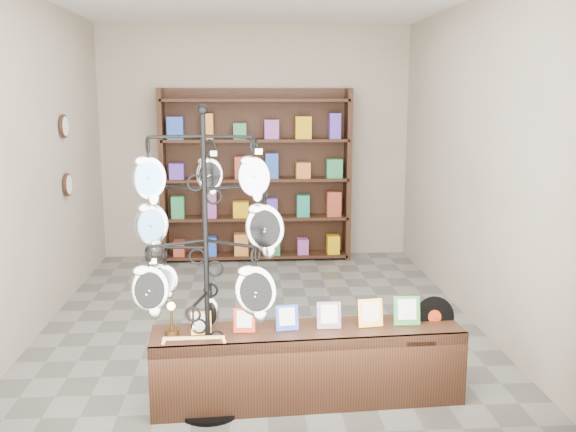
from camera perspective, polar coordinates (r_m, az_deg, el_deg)
The scene contains 6 objects.
ground at distance 6.27m, azimuth -2.43°, elevation -9.00°, with size 5.00×5.00×0.00m, color slate.
room_envelope at distance 5.91m, azimuth -2.57°, elevation 8.16°, with size 5.00×5.00×5.00m.
display_tree at distance 4.16m, azimuth -7.34°, elevation -2.22°, with size 1.05×0.91×2.05m.
front_shelf at distance 4.58m, azimuth 1.77°, elevation -13.04°, with size 2.16×0.57×0.76m.
back_shelving at distance 8.27m, azimuth -2.85°, elevation 3.15°, with size 2.42×0.36×2.20m.
wall_clocks at distance 6.98m, azimuth -19.15°, elevation 5.08°, with size 0.03×0.24×0.84m.
Camera 1 is at (-0.12, -5.90, 2.11)m, focal length 40.00 mm.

